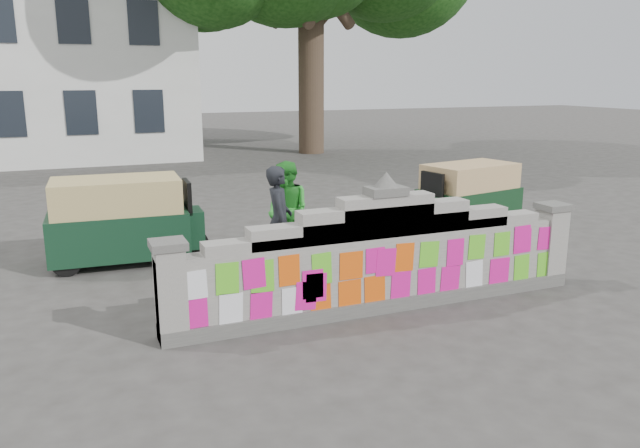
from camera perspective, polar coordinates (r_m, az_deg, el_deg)
The scene contains 7 objects.
ground at distance 9.21m, azimuth 5.78°, elevation -7.69°, with size 100.00×100.00×0.00m, color #383533.
parapet_wall at distance 8.96m, azimuth 5.91°, elevation -3.23°, with size 6.48×0.44×2.01m.
cyclist_bike at distance 9.92m, azimuth -3.70°, elevation -3.03°, with size 0.67×1.92×1.01m, color black.
cyclist_rider at distance 9.83m, azimuth -3.73°, elevation -1.07°, with size 0.62×0.41×1.71m, color black.
pedestrian at distance 11.53m, azimuth -2.96°, elevation 1.31°, with size 0.87×0.68×1.79m, color green.
rickshaw_left at distance 11.73m, azimuth -17.62°, elevation 0.43°, with size 2.81×1.41×1.54m.
rickshaw_right at distance 14.22m, azimuth 13.30°, elevation 2.63°, with size 2.64×1.60×1.42m.
Camera 1 is at (-4.10, -7.55, 3.30)m, focal length 35.00 mm.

